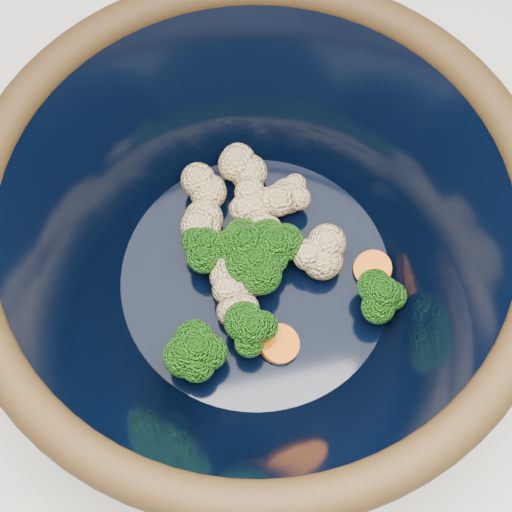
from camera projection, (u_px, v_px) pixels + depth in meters
The scene contains 4 objects.
ground at pixel (235, 399), 1.48m from camera, with size 3.00×3.00×0.00m, color #9E7A54.
counter at pixel (227, 336), 1.07m from camera, with size 1.20×1.20×0.90m, color white.
mixing_bowl at pixel (256, 247), 0.53m from camera, with size 0.42×0.42×0.18m.
vegetable_pile at pixel (257, 261), 0.56m from camera, with size 0.19×0.19×0.06m.
Camera 1 is at (-0.02, -0.32, 1.48)m, focal length 50.00 mm.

